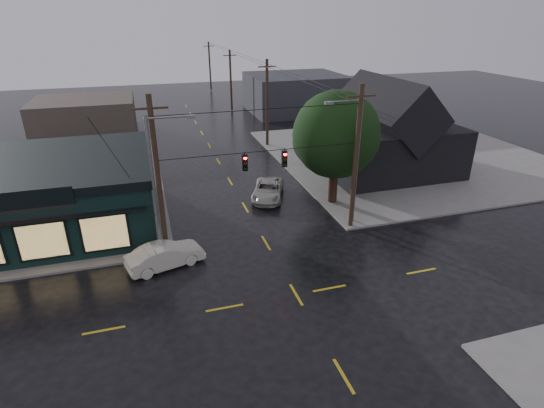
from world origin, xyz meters
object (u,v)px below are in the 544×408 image
object	(u,v)px
corner_tree	(336,135)
sedan_cream	(165,256)
utility_pole_nw	(167,254)
utility_pole_ne	(350,227)
suv_silver	(268,190)

from	to	relation	value
corner_tree	sedan_cream	xyz separation A→B (m)	(-13.64, -5.81, -4.91)
utility_pole_nw	utility_pole_ne	bearing A→B (deg)	0.00
sedan_cream	suv_silver	bearing A→B (deg)	-63.37
sedan_cream	suv_silver	world-z (taller)	sedan_cream
utility_pole_nw	suv_silver	xyz separation A→B (m)	(8.77, 6.78, 0.70)
utility_pole_ne	sedan_cream	world-z (taller)	utility_pole_ne
utility_pole_nw	utility_pole_ne	size ratio (longest dim) A/B	1.00
suv_silver	sedan_cream	bearing A→B (deg)	-114.88
corner_tree	utility_pole_ne	size ratio (longest dim) A/B	0.88
utility_pole_nw	utility_pole_ne	xyz separation A→B (m)	(13.00, 0.00, 0.00)
utility_pole_nw	suv_silver	size ratio (longest dim) A/B	2.00
utility_pole_nw	sedan_cream	size ratio (longest dim) A/B	2.19
corner_tree	suv_silver	bearing A→B (deg)	152.37
corner_tree	utility_pole_ne	distance (m)	7.14
suv_silver	utility_pole_ne	bearing A→B (deg)	-35.84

